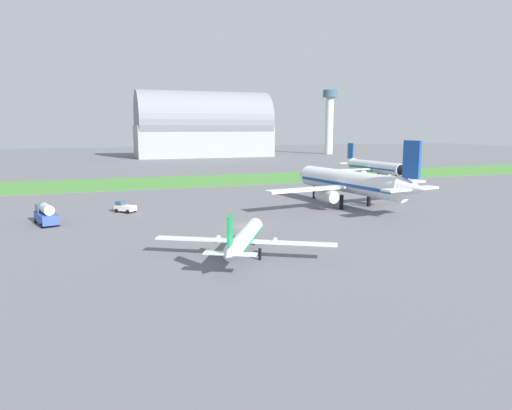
{
  "coord_description": "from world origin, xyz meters",
  "views": [
    {
      "loc": [
        -21.12,
        -64.61,
        14.68
      ],
      "look_at": [
        2.06,
        0.83,
        3.0
      ],
      "focal_mm": 32.28,
      "sensor_mm": 36.0,
      "label": 1
    }
  ],
  "objects_px": {
    "airplane_foreground_turboprop": "(244,238)",
    "pushback_tug_midfield": "(125,207)",
    "fuel_truck_near_gate": "(46,214)",
    "control_tower": "(329,116)",
    "airplane_midfield_jet": "(352,183)",
    "airplane_parked_jet_far": "(374,167)"
  },
  "relations": [
    {
      "from": "airplane_foreground_turboprop",
      "to": "pushback_tug_midfield",
      "type": "bearing_deg",
      "value": 46.91
    },
    {
      "from": "airplane_parked_jet_far",
      "to": "control_tower",
      "type": "relative_size",
      "value": 0.8
    },
    {
      "from": "airplane_foreground_turboprop",
      "to": "pushback_tug_midfield",
      "type": "xyz_separation_m",
      "value": [
        -10.95,
        34.24,
        -1.38
      ]
    },
    {
      "from": "airplane_parked_jet_far",
      "to": "pushback_tug_midfield",
      "type": "xyz_separation_m",
      "value": [
        -70.87,
        -30.01,
        -2.7
      ]
    },
    {
      "from": "fuel_truck_near_gate",
      "to": "airplane_foreground_turboprop",
      "type": "bearing_deg",
      "value": -156.49
    },
    {
      "from": "airplane_midfield_jet",
      "to": "pushback_tug_midfield",
      "type": "relative_size",
      "value": 9.35
    },
    {
      "from": "fuel_truck_near_gate",
      "to": "airplane_midfield_jet",
      "type": "bearing_deg",
      "value": -108.17
    },
    {
      "from": "fuel_truck_near_gate",
      "to": "control_tower",
      "type": "height_order",
      "value": "control_tower"
    },
    {
      "from": "airplane_foreground_turboprop",
      "to": "airplane_midfield_jet",
      "type": "bearing_deg",
      "value": -19.58
    },
    {
      "from": "airplane_parked_jet_far",
      "to": "fuel_truck_near_gate",
      "type": "xyz_separation_m",
      "value": [
        -82.93,
        -36.53,
        -2.04
      ]
    },
    {
      "from": "airplane_foreground_turboprop",
      "to": "control_tower",
      "type": "bearing_deg",
      "value": -1.69
    },
    {
      "from": "pushback_tug_midfield",
      "to": "control_tower",
      "type": "relative_size",
      "value": 0.11
    },
    {
      "from": "airplane_midfield_jet",
      "to": "fuel_truck_near_gate",
      "type": "height_order",
      "value": "airplane_midfield_jet"
    },
    {
      "from": "airplane_midfield_jet",
      "to": "control_tower",
      "type": "xyz_separation_m",
      "value": [
        81.08,
        159.1,
        16.36
      ]
    },
    {
      "from": "airplane_midfield_jet",
      "to": "fuel_truck_near_gate",
      "type": "xyz_separation_m",
      "value": [
        -52.55,
        1.84,
        -3.0
      ]
    },
    {
      "from": "control_tower",
      "to": "airplane_midfield_jet",
      "type": "bearing_deg",
      "value": -117.0
    },
    {
      "from": "fuel_truck_near_gate",
      "to": "control_tower",
      "type": "relative_size",
      "value": 0.2
    },
    {
      "from": "airplane_foreground_turboprop",
      "to": "fuel_truck_near_gate",
      "type": "bearing_deg",
      "value": 68.87
    },
    {
      "from": "airplane_midfield_jet",
      "to": "pushback_tug_midfield",
      "type": "bearing_deg",
      "value": 69.94
    },
    {
      "from": "airplane_foreground_turboprop",
      "to": "control_tower",
      "type": "distance_m",
      "value": 216.35
    },
    {
      "from": "airplane_midfield_jet",
      "to": "airplane_foreground_turboprop",
      "type": "bearing_deg",
      "value": 122.83
    },
    {
      "from": "airplane_foreground_turboprop",
      "to": "pushback_tug_midfield",
      "type": "distance_m",
      "value": 35.98
    }
  ]
}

